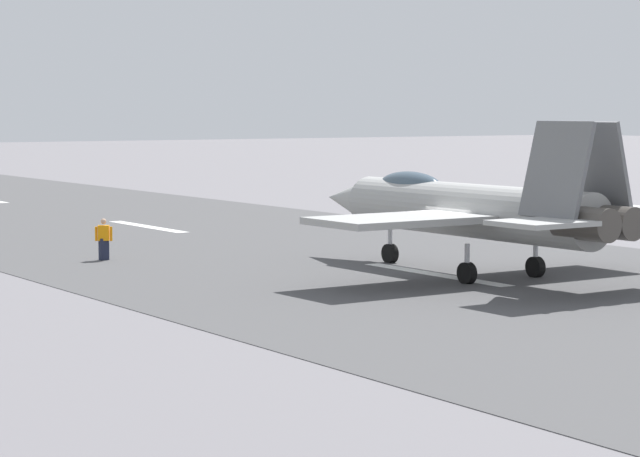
{
  "coord_description": "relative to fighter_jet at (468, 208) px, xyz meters",
  "views": [
    {
      "loc": [
        -37.44,
        30.1,
        6.02
      ],
      "look_at": [
        -1.59,
        6.59,
        2.2
      ],
      "focal_mm": 75.1,
      "sensor_mm": 36.0,
      "label": 1
    }
  ],
  "objects": [
    {
      "name": "ground_plane",
      "position": [
        -0.01,
        0.9,
        -2.45
      ],
      "size": [
        400.0,
        400.0,
        0.0
      ],
      "primitive_type": "plane",
      "color": "slate"
    },
    {
      "name": "runway_strip",
      "position": [
        -0.03,
        0.9,
        -2.44
      ],
      "size": [
        240.0,
        26.0,
        0.02
      ],
      "color": "#474748",
      "rests_on": "ground"
    },
    {
      "name": "fighter_jet",
      "position": [
        0.0,
        0.0,
        0.0
      ],
      "size": [
        16.64,
        13.79,
        5.65
      ],
      "color": "#9F9F9D",
      "rests_on": "ground"
    },
    {
      "name": "crew_person",
      "position": [
        11.71,
        9.09,
        -1.61
      ],
      "size": [
        0.48,
        0.6,
        1.68
      ],
      "color": "#1E2338",
      "rests_on": "ground"
    },
    {
      "name": "marker_cone_mid",
      "position": [
        7.01,
        -11.51,
        -2.17
      ],
      "size": [
        0.44,
        0.44,
        0.55
      ],
      "primitive_type": "cone",
      "color": "orange",
      "rests_on": "ground"
    }
  ]
}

